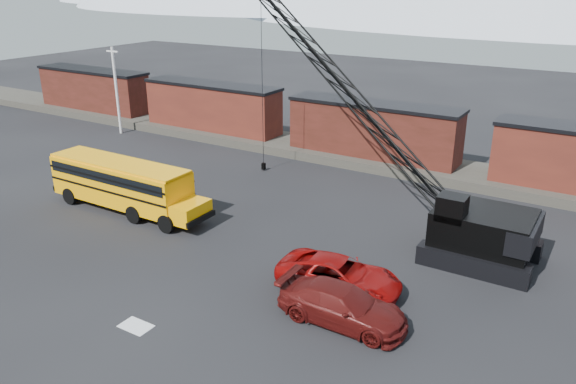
% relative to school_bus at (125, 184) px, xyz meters
% --- Properties ---
extents(ground, '(160.00, 160.00, 0.00)m').
position_rel_school_bus_xyz_m(ground, '(9.34, -4.86, -1.79)').
color(ground, black).
rests_on(ground, ground).
extents(gravel_berm, '(120.00, 5.00, 0.70)m').
position_rel_school_bus_xyz_m(gravel_berm, '(9.34, 17.14, -1.44)').
color(gravel_berm, '#444138').
rests_on(gravel_berm, ground).
extents(boxcar_west_far, '(13.70, 3.10, 4.17)m').
position_rel_school_bus_xyz_m(boxcar_west_far, '(-22.66, 17.14, 0.97)').
color(boxcar_west_far, '#501C16').
rests_on(boxcar_west_far, gravel_berm).
extents(boxcar_west_near, '(13.70, 3.10, 4.17)m').
position_rel_school_bus_xyz_m(boxcar_west_near, '(-6.66, 17.14, 0.97)').
color(boxcar_west_near, '#471B14').
rests_on(boxcar_west_near, gravel_berm).
extents(boxcar_mid, '(13.70, 3.10, 4.17)m').
position_rel_school_bus_xyz_m(boxcar_mid, '(9.34, 17.14, 0.97)').
color(boxcar_mid, '#501C16').
rests_on(boxcar_mid, gravel_berm).
extents(utility_pole, '(1.40, 0.24, 8.00)m').
position_rel_school_bus_xyz_m(utility_pole, '(-14.66, 13.14, 2.36)').
color(utility_pole, silver).
rests_on(utility_pole, ground).
extents(snow_patch, '(1.40, 0.90, 0.02)m').
position_rel_school_bus_xyz_m(snow_patch, '(9.84, -8.86, -1.78)').
color(snow_patch, silver).
rests_on(snow_patch, ground).
extents(school_bus, '(11.65, 2.65, 3.19)m').
position_rel_school_bus_xyz_m(school_bus, '(0.00, 0.00, 0.00)').
color(school_bus, '#FAA305').
rests_on(school_bus, ground).
extents(red_pickup, '(6.10, 3.17, 1.64)m').
position_rel_school_bus_xyz_m(red_pickup, '(15.91, -1.76, -0.97)').
color(red_pickup, '#880706').
rests_on(red_pickup, ground).
extents(maroon_suv, '(5.73, 2.37, 1.66)m').
position_rel_school_bus_xyz_m(maroon_suv, '(17.17, -3.97, -0.97)').
color(maroon_suv, '#4E0F0D').
rests_on(maroon_suv, ground).
extents(crawler_crane, '(21.01, 8.81, 13.54)m').
position_rel_school_bus_xyz_m(crawler_crane, '(11.19, 7.98, 5.80)').
color(crawler_crane, black).
rests_on(crawler_crane, ground).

